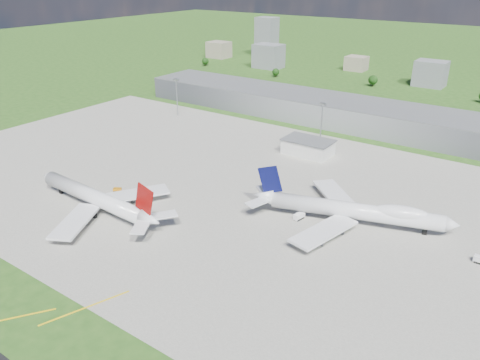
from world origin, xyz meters
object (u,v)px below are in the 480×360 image
Objects in this scene: airliner_red_twin at (98,199)px; van_white_near at (299,216)px; airliner_blue_quad at (355,211)px; tug_yellow at (117,190)px.

airliner_red_twin reaches higher than van_white_near.
van_white_near is at bearing -172.15° from airliner_blue_quad.
van_white_near is at bearing -14.15° from tug_yellow.
airliner_red_twin is 18.49× the size of tug_yellow.
van_white_near is (81.34, 25.22, 0.38)m from tug_yellow.
airliner_blue_quad is 22.46m from van_white_near.
airliner_red_twin is at bearing -168.04° from airliner_blue_quad.
tug_yellow is 0.76× the size of van_white_near.
airliner_blue_quad is 19.08× the size of tug_yellow.
tug_yellow is (-8.00, 17.25, -4.70)m from airliner_red_twin.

